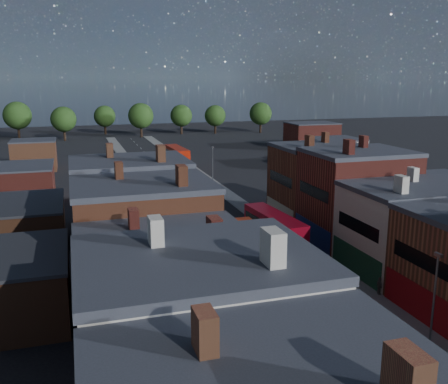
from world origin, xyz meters
TOP-DOWN VIEW (x-y plane):
  - ground at (0.00, 0.00)m, footprint 400.00×400.00m
  - pavement_west at (-6.50, 50.00)m, footprint 3.00×200.00m
  - pavement_east at (6.50, 50.00)m, footprint 3.00×200.00m
  - terrace_west at (-14.00, 0.00)m, footprint 12.00×80.00m
  - lamp_post_1 at (5.20, 0.00)m, footprint 0.25×0.70m
  - lamp_post_2 at (-5.20, 30.00)m, footprint 0.25×0.70m
  - lamp_post_3 at (5.20, 60.00)m, footprint 0.25×0.70m
  - bus_0 at (-2.78, 15.96)m, footprint 3.21×12.58m
  - bus_1 at (2.47, 23.85)m, footprint 3.60×11.70m
  - bus_2 at (2.88, 81.21)m, footprint 3.54×12.35m
  - car_2 at (-1.20, 43.86)m, footprint 2.23×4.02m
  - car_3 at (2.39, 55.66)m, footprint 2.32×4.62m
  - ped_1 at (-5.98, 11.46)m, footprint 0.82×0.53m
  - ped_3 at (7.70, 10.20)m, footprint 0.65×1.10m

SIDE VIEW (x-z plane):
  - ground at x=0.00m, z-range 0.00..0.00m
  - pavement_west at x=-6.50m, z-range 0.00..0.12m
  - pavement_east at x=6.50m, z-range 0.00..0.12m
  - car_2 at x=-1.20m, z-range 0.00..1.06m
  - car_3 at x=2.39m, z-range 0.00..1.29m
  - ped_1 at x=-5.98m, z-range 0.12..1.68m
  - ped_3 at x=7.70m, z-range 0.12..1.87m
  - bus_1 at x=2.47m, z-range 0.20..5.18m
  - bus_2 at x=2.88m, z-range 0.21..5.49m
  - bus_0 at x=-2.78m, z-range 0.21..5.65m
  - lamp_post_1 at x=5.20m, z-range 0.64..8.77m
  - lamp_post_2 at x=-5.20m, z-range 0.64..8.77m
  - lamp_post_3 at x=5.20m, z-range 0.64..8.77m
  - terrace_west at x=-14.00m, z-range 0.00..11.59m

